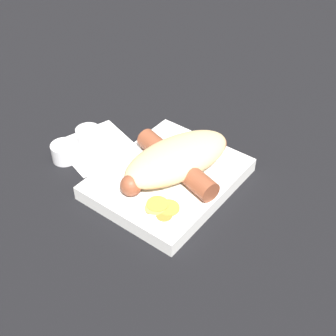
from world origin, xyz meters
TOP-DOWN VIEW (x-y plane):
  - ground_plane at (0.00, 0.00)m, footprint 3.00×3.00m
  - food_tray at (0.00, 0.00)m, footprint 0.22×0.18m
  - bread_roll at (-0.01, 0.01)m, footprint 0.20×0.13m
  - sausage at (-0.01, 0.01)m, footprint 0.19×0.17m
  - pickled_veggies at (0.07, 0.03)m, footprint 0.05×0.06m
  - napkin at (0.00, -0.15)m, footprint 0.14×0.14m
  - condiment_cup_near at (-0.00, -0.17)m, footprint 0.04×0.04m
  - condiment_cup_far at (0.06, -0.17)m, footprint 0.04×0.04m

SIDE VIEW (x-z plane):
  - ground_plane at x=0.00m, z-range 0.00..0.00m
  - napkin at x=0.00m, z-range 0.00..0.00m
  - food_tray at x=0.00m, z-range 0.00..0.02m
  - condiment_cup_near at x=0.00m, z-range 0.00..0.03m
  - condiment_cup_far at x=0.06m, z-range 0.00..0.03m
  - pickled_veggies at x=0.07m, z-range 0.02..0.03m
  - sausage at x=-0.01m, z-range 0.02..0.06m
  - bread_roll at x=-0.01m, z-range 0.02..0.07m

